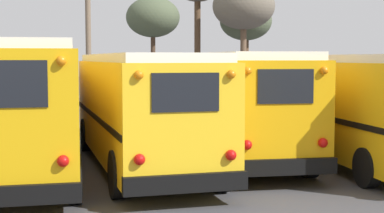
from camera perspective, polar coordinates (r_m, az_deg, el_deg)
The scene contains 10 objects.
ground_plane at distance 16.67m, azimuth -0.12°, elevation -5.49°, with size 160.00×160.00×0.00m, color #424247.
school_bus_0 at distance 15.52m, azimuth -15.79°, elevation 0.29°, with size 2.64×9.75×3.33m.
school_bus_1 at distance 15.79m, azimuth -5.01°, elevation 0.05°, with size 2.87×9.52×3.06m.
school_bus_2 at distance 17.76m, azimuth 3.81°, elevation 0.65°, with size 2.89×10.00×3.10m.
school_bus_3 at distance 17.35m, azimuth 14.82°, elevation 0.25°, with size 2.81×9.57×3.04m.
utility_pole at distance 28.14m, azimuth -10.04°, elevation 7.38°, with size 1.80×0.25×8.22m.
bare_tree_0 at distance 40.43m, azimuth 5.24°, elevation 8.16°, with size 3.54×3.54×6.82m.
bare_tree_1 at distance 35.88m, azimuth -3.81°, elevation 8.57°, with size 3.24×3.24×6.64m.
bare_tree_3 at distance 37.20m, azimuth 5.03°, elevation 9.59°, with size 3.89×3.89×7.65m.
fence_line at distance 24.02m, azimuth -4.32°, elevation -0.02°, with size 16.91×0.06×1.42m.
Camera 1 is at (-3.76, -15.97, 2.95)m, focal length 55.00 mm.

